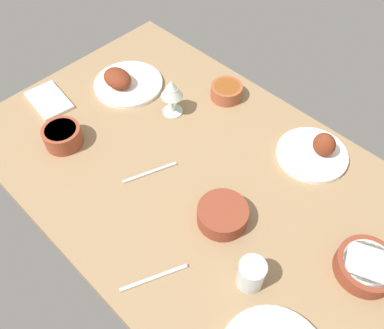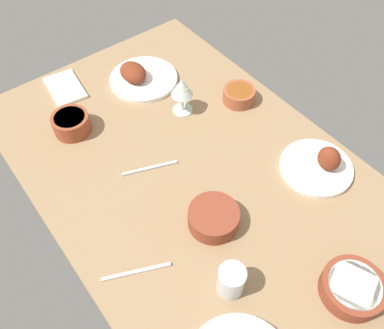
{
  "view_description": "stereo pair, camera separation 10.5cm",
  "coord_description": "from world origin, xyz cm",
  "px_view_note": "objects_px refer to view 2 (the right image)",
  "views": [
    {
      "loc": [
        -54.43,
        55.51,
        105.47
      ],
      "look_at": [
        0.0,
        0.0,
        6.0
      ],
      "focal_mm": 38.18,
      "sensor_mm": 36.0,
      "label": 1
    },
    {
      "loc": [
        -61.41,
        47.67,
        105.47
      ],
      "look_at": [
        0.0,
        0.0,
        6.0
      ],
      "focal_mm": 38.18,
      "sensor_mm": 36.0,
      "label": 2
    }
  ],
  "objects_px": {
    "plate_far_side": "(320,165)",
    "bowl_onions": "(71,123)",
    "bowl_cream": "(353,288)",
    "folded_napkin": "(65,88)",
    "water_tumbler": "(231,280)",
    "bowl_potatoes": "(214,217)",
    "bowl_soup": "(239,95)",
    "spoon_loose": "(136,272)",
    "fork_loose": "(150,168)",
    "plate_near_viewer": "(140,77)",
    "wine_glass": "(182,89)"
  },
  "relations": [
    {
      "from": "spoon_loose",
      "to": "bowl_potatoes",
      "type": "bearing_deg",
      "value": -157.93
    },
    {
      "from": "bowl_onions",
      "to": "plate_near_viewer",
      "type": "bearing_deg",
      "value": -77.18
    },
    {
      "from": "plate_far_side",
      "to": "bowl_cream",
      "type": "xyz_separation_m",
      "value": [
        -0.31,
        0.24,
        0.0
      ]
    },
    {
      "from": "fork_loose",
      "to": "spoon_loose",
      "type": "xyz_separation_m",
      "value": [
        -0.26,
        0.22,
        0.0
      ]
    },
    {
      "from": "plate_far_side",
      "to": "plate_near_viewer",
      "type": "xyz_separation_m",
      "value": [
        0.69,
        0.21,
        -0.0
      ]
    },
    {
      "from": "plate_far_side",
      "to": "spoon_loose",
      "type": "xyz_separation_m",
      "value": [
        0.06,
        0.64,
        -0.02
      ]
    },
    {
      "from": "plate_far_side",
      "to": "water_tumbler",
      "type": "distance_m",
      "value": 0.48
    },
    {
      "from": "plate_near_viewer",
      "to": "fork_loose",
      "type": "relative_size",
      "value": 1.43
    },
    {
      "from": "water_tumbler",
      "to": "fork_loose",
      "type": "xyz_separation_m",
      "value": [
        0.44,
        -0.05,
        -0.04
      ]
    },
    {
      "from": "plate_far_side",
      "to": "bowl_potatoes",
      "type": "distance_m",
      "value": 0.39
    },
    {
      "from": "bowl_soup",
      "to": "wine_glass",
      "type": "xyz_separation_m",
      "value": [
        0.08,
        0.19,
        0.07
      ]
    },
    {
      "from": "bowl_cream",
      "to": "fork_loose",
      "type": "bearing_deg",
      "value": 15.72
    },
    {
      "from": "plate_far_side",
      "to": "bowl_soup",
      "type": "distance_m",
      "value": 0.39
    },
    {
      "from": "folded_napkin",
      "to": "plate_near_viewer",
      "type": "bearing_deg",
      "value": -118.35
    },
    {
      "from": "fork_loose",
      "to": "spoon_loose",
      "type": "relative_size",
      "value": 0.96
    },
    {
      "from": "bowl_cream",
      "to": "folded_napkin",
      "type": "relative_size",
      "value": 0.91
    },
    {
      "from": "plate_far_side",
      "to": "folded_napkin",
      "type": "height_order",
      "value": "plate_far_side"
    },
    {
      "from": "plate_far_side",
      "to": "bowl_onions",
      "type": "xyz_separation_m",
      "value": [
        0.62,
        0.53,
        0.01
      ]
    },
    {
      "from": "plate_far_side",
      "to": "folded_napkin",
      "type": "distance_m",
      "value": 0.94
    },
    {
      "from": "plate_far_side",
      "to": "water_tumbler",
      "type": "relative_size",
      "value": 2.49
    },
    {
      "from": "wine_glass",
      "to": "water_tumbler",
      "type": "xyz_separation_m",
      "value": [
        -0.59,
        0.29,
        -0.05
      ]
    },
    {
      "from": "folded_napkin",
      "to": "plate_far_side",
      "type": "bearing_deg",
      "value": -151.14
    },
    {
      "from": "bowl_soup",
      "to": "bowl_cream",
      "type": "xyz_separation_m",
      "value": [
        -0.7,
        0.25,
        -0.0
      ]
    },
    {
      "from": "bowl_cream",
      "to": "water_tumbler",
      "type": "relative_size",
      "value": 1.75
    },
    {
      "from": "bowl_onions",
      "to": "wine_glass",
      "type": "xyz_separation_m",
      "value": [
        -0.15,
        -0.35,
        0.06
      ]
    },
    {
      "from": "bowl_cream",
      "to": "bowl_potatoes",
      "type": "distance_m",
      "value": 0.39
    },
    {
      "from": "wine_glass",
      "to": "water_tumbler",
      "type": "distance_m",
      "value": 0.66
    },
    {
      "from": "plate_near_viewer",
      "to": "bowl_onions",
      "type": "bearing_deg",
      "value": 102.82
    },
    {
      "from": "plate_near_viewer",
      "to": "bowl_cream",
      "type": "relative_size",
      "value": 1.59
    },
    {
      "from": "bowl_potatoes",
      "to": "water_tumbler",
      "type": "relative_size",
      "value": 1.59
    },
    {
      "from": "bowl_soup",
      "to": "bowl_onions",
      "type": "distance_m",
      "value": 0.59
    },
    {
      "from": "bowl_onions",
      "to": "spoon_loose",
      "type": "xyz_separation_m",
      "value": [
        -0.56,
        0.11,
        -0.03
      ]
    },
    {
      "from": "bowl_cream",
      "to": "water_tumbler",
      "type": "height_order",
      "value": "water_tumbler"
    },
    {
      "from": "bowl_onions",
      "to": "water_tumbler",
      "type": "relative_size",
      "value": 1.36
    },
    {
      "from": "bowl_cream",
      "to": "spoon_loose",
      "type": "distance_m",
      "value": 0.55
    },
    {
      "from": "plate_near_viewer",
      "to": "fork_loose",
      "type": "xyz_separation_m",
      "value": [
        -0.37,
        0.21,
        -0.02
      ]
    },
    {
      "from": "water_tumbler",
      "to": "bowl_potatoes",
      "type": "bearing_deg",
      "value": -26.86
    },
    {
      "from": "water_tumbler",
      "to": "folded_napkin",
      "type": "bearing_deg",
      "value": -0.97
    },
    {
      "from": "bowl_onions",
      "to": "bowl_cream",
      "type": "bearing_deg",
      "value": -162.68
    },
    {
      "from": "bowl_onions",
      "to": "bowl_potatoes",
      "type": "bearing_deg",
      "value": -165.65
    },
    {
      "from": "bowl_cream",
      "to": "water_tumbler",
      "type": "bearing_deg",
      "value": 50.07
    },
    {
      "from": "bowl_soup",
      "to": "fork_loose",
      "type": "xyz_separation_m",
      "value": [
        -0.06,
        0.43,
        -0.02
      ]
    },
    {
      "from": "plate_near_viewer",
      "to": "water_tumbler",
      "type": "xyz_separation_m",
      "value": [
        -0.81,
        0.26,
        0.02
      ]
    },
    {
      "from": "plate_far_side",
      "to": "fork_loose",
      "type": "height_order",
      "value": "plate_far_side"
    },
    {
      "from": "fork_loose",
      "to": "spoon_loose",
      "type": "height_order",
      "value": "same"
    },
    {
      "from": "bowl_cream",
      "to": "spoon_loose",
      "type": "bearing_deg",
      "value": 46.78
    },
    {
      "from": "bowl_cream",
      "to": "bowl_onions",
      "type": "xyz_separation_m",
      "value": [
        0.93,
        0.29,
        0.01
      ]
    },
    {
      "from": "bowl_cream",
      "to": "bowl_potatoes",
      "type": "xyz_separation_m",
      "value": [
        0.37,
        0.15,
        0.0
      ]
    },
    {
      "from": "bowl_onions",
      "to": "folded_napkin",
      "type": "height_order",
      "value": "bowl_onions"
    },
    {
      "from": "water_tumbler",
      "to": "folded_napkin",
      "type": "xyz_separation_m",
      "value": [
        0.94,
        -0.02,
        -0.04
      ]
    }
  ]
}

